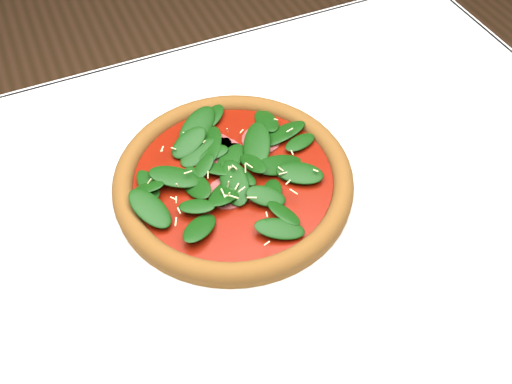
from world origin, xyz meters
name	(u,v)px	position (x,y,z in m)	size (l,w,h in m)	color
dining_table	(227,280)	(0.00, 0.00, 0.65)	(1.21, 0.81, 0.75)	white
plate	(234,187)	(0.04, 0.07, 0.76)	(0.37, 0.37, 0.02)	white
pizza	(233,177)	(0.04, 0.07, 0.78)	(0.35, 0.35, 0.04)	brown
saucer_far	(373,26)	(0.42, 0.31, 0.76)	(0.14, 0.14, 0.01)	white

